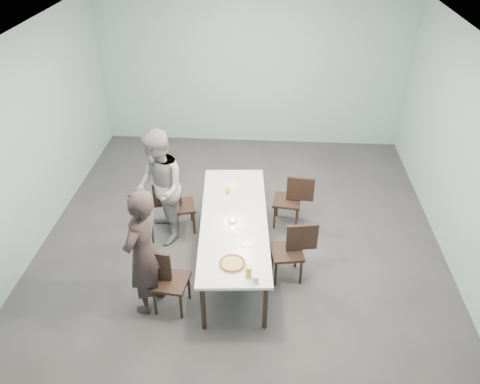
# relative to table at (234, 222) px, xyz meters

# --- Properties ---
(ground) EXTENTS (7.00, 7.00, 0.00)m
(ground) POSITION_rel_table_xyz_m (0.06, 0.30, -0.69)
(ground) COLOR #333335
(ground) RESTS_ON ground
(room_shell) EXTENTS (6.02, 7.02, 3.01)m
(room_shell) POSITION_rel_table_xyz_m (0.06, 0.30, 1.33)
(room_shell) COLOR #8FB0B3
(room_shell) RESTS_ON ground
(table) EXTENTS (1.10, 2.66, 0.75)m
(table) POSITION_rel_table_xyz_m (0.00, 0.00, 0.00)
(table) COLOR white
(table) RESTS_ON ground
(chair_near_left) EXTENTS (0.63, 0.47, 0.87)m
(chair_near_left) POSITION_rel_table_xyz_m (-0.80, -0.91, -0.19)
(chair_near_left) COLOR black
(chair_near_left) RESTS_ON ground
(chair_far_left) EXTENTS (0.65, 0.52, 0.87)m
(chair_far_left) POSITION_rel_table_xyz_m (-0.96, 0.68, -0.19)
(chair_far_left) COLOR black
(chair_far_left) RESTS_ON ground
(chair_near_right) EXTENTS (0.64, 0.48, 0.87)m
(chair_near_right) POSITION_rel_table_xyz_m (0.81, -0.25, -0.19)
(chair_near_right) COLOR black
(chair_near_right) RESTS_ON ground
(chair_far_right) EXTENTS (0.63, 0.47, 0.87)m
(chair_far_right) POSITION_rel_table_xyz_m (0.84, 0.95, -0.19)
(chair_far_right) COLOR black
(chair_far_right) RESTS_ON ground
(diner_near) EXTENTS (0.61, 0.74, 1.75)m
(diner_near) POSITION_rel_table_xyz_m (-1.02, -0.91, 0.18)
(diner_near) COLOR black
(diner_near) RESTS_ON ground
(diner_far) EXTENTS (0.97, 1.07, 1.79)m
(diner_far) POSITION_rel_table_xyz_m (-1.12, 0.48, 0.20)
(diner_far) COLOR gray
(diner_far) RESTS_ON ground
(pizza) EXTENTS (0.34, 0.34, 0.04)m
(pizza) POSITION_rel_table_xyz_m (0.05, -0.91, 0.08)
(pizza) COLOR white
(pizza) RESTS_ON table
(side_plate) EXTENTS (0.18, 0.18, 0.01)m
(side_plate) POSITION_rel_table_xyz_m (0.20, -0.50, 0.06)
(side_plate) COLOR white
(side_plate) RESTS_ON table
(beer_glass) EXTENTS (0.08, 0.08, 0.15)m
(beer_glass) POSITION_rel_table_xyz_m (0.26, -1.10, 0.13)
(beer_glass) COLOR gold
(beer_glass) RESTS_ON table
(water_tumbler) EXTENTS (0.08, 0.08, 0.09)m
(water_tumbler) POSITION_rel_table_xyz_m (0.34, -1.17, 0.10)
(water_tumbler) COLOR silver
(water_tumbler) RESTS_ON table
(tealight) EXTENTS (0.06, 0.06, 0.05)m
(tealight) POSITION_rel_table_xyz_m (-0.02, -0.08, 0.08)
(tealight) COLOR silver
(tealight) RESTS_ON table
(amber_tumbler) EXTENTS (0.07, 0.07, 0.08)m
(amber_tumbler) POSITION_rel_table_xyz_m (-0.14, 0.61, 0.10)
(amber_tumbler) COLOR gold
(amber_tumbler) RESTS_ON table
(menu) EXTENTS (0.32, 0.24, 0.01)m
(menu) POSITION_rel_table_xyz_m (-0.17, 0.87, 0.06)
(menu) COLOR silver
(menu) RESTS_ON table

